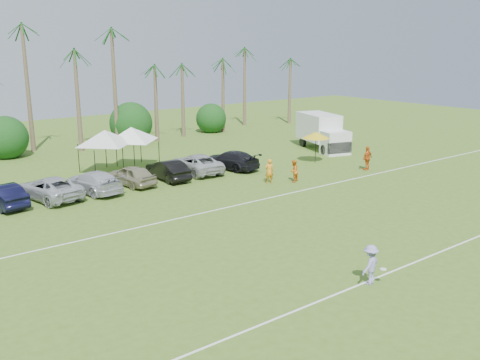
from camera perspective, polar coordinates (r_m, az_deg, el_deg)
ground at (r=23.08m, az=18.95°, el=-11.25°), size 120.00×120.00×0.00m
field_lines at (r=27.81m, az=5.11°, el=-6.04°), size 80.00×12.10×0.01m
palm_tree_4 at (r=51.00m, az=-22.32°, el=10.85°), size 2.40×2.40×8.90m
palm_tree_5 at (r=52.20m, az=-18.11°, el=12.22°), size 2.40×2.40×9.90m
palm_tree_6 at (r=53.68m, az=-14.07°, el=13.46°), size 2.40×2.40×10.90m
palm_tree_7 at (r=55.43m, az=-10.22°, el=14.55°), size 2.40×2.40×11.90m
palm_tree_8 at (r=57.96m, az=-5.63°, el=12.13°), size 2.40×2.40×8.90m
palm_tree_9 at (r=60.74m, az=-1.55°, el=13.11°), size 2.40×2.40×9.90m
palm_tree_10 at (r=63.81m, az=2.18°, el=13.94°), size 2.40×2.40×10.90m
palm_tree_11 at (r=66.44m, az=4.93°, el=14.65°), size 2.40×2.40×11.90m
bush_tree_1 at (r=52.02m, az=-24.15°, el=4.40°), size 4.00×4.00×4.00m
bush_tree_2 at (r=55.98m, az=-12.15°, el=5.96°), size 4.00×4.00×4.00m
bush_tree_3 at (r=60.91m, az=-3.60°, el=6.91°), size 4.00×4.00×4.00m
sideline_player_a at (r=38.00m, az=3.14°, el=0.96°), size 0.74×0.60×1.75m
sideline_player_b at (r=38.47m, az=5.75°, el=0.96°), size 0.94×0.83×1.61m
sideline_player_c at (r=43.04m, az=13.43°, el=2.28°), size 1.17×0.60×1.92m
box_truck at (r=50.55m, az=8.80°, el=5.18°), size 4.13×6.79×3.28m
canopy_tent_left at (r=41.73m, az=-14.26°, el=5.19°), size 4.81×4.81×3.90m
canopy_tent_right at (r=43.04m, az=-11.55°, el=5.55°), size 4.75×4.75×3.85m
market_umbrella at (r=44.79m, az=8.11°, el=4.77°), size 2.32×2.32×2.58m
frisbee_player at (r=22.86m, az=13.73°, el=-8.77°), size 1.21×0.95×1.70m
parked_car_1 at (r=35.51m, az=-24.04°, el=-1.51°), size 2.22×4.58×1.45m
parked_car_2 at (r=36.17m, az=-19.66°, el=-0.82°), size 3.32×5.56×1.45m
parked_car_3 at (r=36.94m, az=-15.39°, el=-0.18°), size 2.80×5.24×1.45m
parked_car_4 at (r=38.17m, az=-11.51°, el=0.51°), size 2.35×4.46×1.45m
parked_car_5 at (r=39.35m, az=-7.71°, el=1.09°), size 1.65×4.43×1.45m
parked_car_6 at (r=41.22m, az=-4.64°, el=1.78°), size 2.83×5.39×1.45m
parked_car_7 at (r=42.36m, az=-0.99°, el=2.16°), size 2.95×5.28×1.45m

